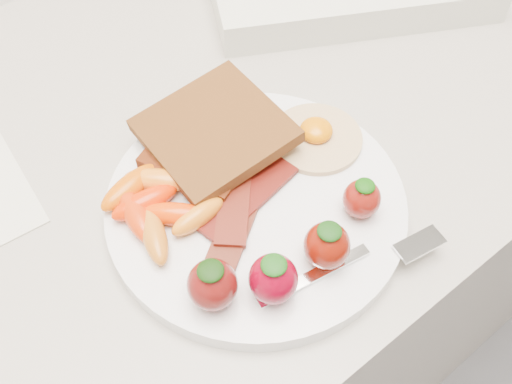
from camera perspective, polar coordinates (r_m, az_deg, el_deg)
counter at (r=0.97m, az=-5.99°, el=-12.25°), size 2.00×0.60×0.90m
plate at (r=0.52m, az=-0.00°, el=-1.24°), size 0.27×0.27×0.02m
toast_lower at (r=0.54m, az=-5.00°, el=4.38°), size 0.12×0.12×0.01m
toast_upper at (r=0.53m, az=-4.19°, el=6.13°), size 0.12×0.12×0.03m
fried_egg at (r=0.55m, az=6.03°, el=5.59°), size 0.10×0.10×0.02m
bacon_strips at (r=0.50m, az=-1.49°, el=-1.03°), size 0.12×0.11×0.01m
baby_carrots at (r=0.50m, az=-10.12°, el=-1.36°), size 0.09×0.11×0.02m
strawberries at (r=0.45m, az=3.04°, el=-6.48°), size 0.19×0.07×0.05m
fork at (r=0.48m, az=10.66°, el=-6.78°), size 0.16×0.06×0.00m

